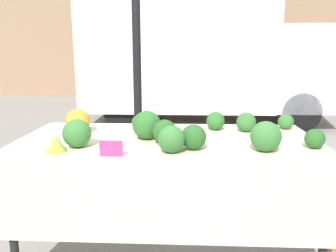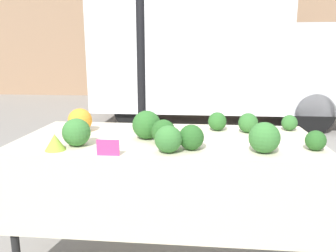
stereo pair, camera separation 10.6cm
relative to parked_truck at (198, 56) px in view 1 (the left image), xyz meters
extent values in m
cylinder|color=black|center=(-0.71, -4.37, -0.23)|extent=(0.07, 0.07, 2.34)
cube|color=white|center=(-0.45, 0.00, 0.08)|extent=(3.73, 2.29, 2.29)
cube|color=silver|center=(2.03, 0.00, -0.24)|extent=(1.24, 2.11, 1.65)
cylinder|color=black|center=(1.91, -0.94, -1.03)|extent=(0.74, 0.22, 0.74)
cylinder|color=black|center=(1.91, 0.94, -1.03)|extent=(0.74, 0.22, 0.74)
cylinder|color=black|center=(-1.48, -0.94, -1.03)|extent=(0.74, 0.22, 0.74)
cylinder|color=black|center=(-1.48, 0.94, -1.03)|extent=(0.74, 0.22, 0.74)
cube|color=beige|center=(-0.42, -5.02, -0.52)|extent=(1.98, 0.89, 0.03)
cube|color=beige|center=(-0.42, -5.46, -0.78)|extent=(1.98, 0.01, 0.50)
cylinder|color=black|center=(-1.35, -5.40, -0.97)|extent=(0.05, 0.05, 0.87)
cylinder|color=black|center=(0.51, -5.40, -0.97)|extent=(0.05, 0.05, 0.87)
cylinder|color=black|center=(-1.35, -4.63, -0.97)|extent=(0.05, 0.05, 0.87)
cylinder|color=black|center=(0.51, -4.63, -0.97)|extent=(0.05, 0.05, 0.87)
sphere|color=orange|center=(-1.07, -4.91, -0.42)|extent=(0.17, 0.17, 0.17)
cone|color=#93B238|center=(-1.05, -5.38, -0.45)|extent=(0.12, 0.12, 0.10)
sphere|color=#387533|center=(0.16, -5.31, -0.41)|extent=(0.18, 0.18, 0.18)
sphere|color=#336B2D|center=(0.45, -4.72, -0.44)|extent=(0.11, 0.11, 0.11)
sphere|color=#387533|center=(-0.39, -5.36, -0.42)|extent=(0.16, 0.16, 0.16)
sphere|color=#285B23|center=(-0.44, -5.17, -0.42)|extent=(0.15, 0.15, 0.15)
sphere|color=#336B2D|center=(0.14, -4.82, -0.43)|extent=(0.14, 0.14, 0.14)
sphere|color=#387533|center=(-0.96, -5.28, -0.42)|extent=(0.17, 0.17, 0.17)
sphere|color=#2D6628|center=(-0.08, -4.77, -0.43)|extent=(0.14, 0.14, 0.14)
sphere|color=#336B2D|center=(-0.64, -4.83, -0.44)|extent=(0.12, 0.12, 0.12)
sphere|color=#285B23|center=(-0.26, -5.29, -0.43)|extent=(0.15, 0.15, 0.15)
sphere|color=#285B23|center=(0.47, -5.24, -0.44)|extent=(0.12, 0.12, 0.12)
sphere|color=#2D6628|center=(-0.56, -5.06, -0.41)|extent=(0.19, 0.19, 0.19)
cube|color=#E53D84|center=(-0.72, -5.45, -0.46)|extent=(0.13, 0.01, 0.09)
camera|label=1|loc=(-0.32, -7.17, 0.06)|focal=35.00mm
camera|label=2|loc=(-0.22, -7.16, 0.06)|focal=35.00mm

